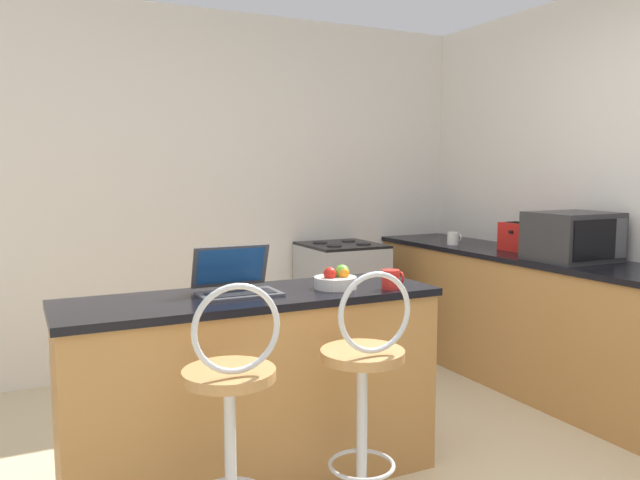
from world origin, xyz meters
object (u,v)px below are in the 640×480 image
bar_stool_near (232,431)px  toaster (521,237)px  mug_red (391,279)px  microwave (573,237)px  mug_white (453,238)px  bar_stool_far (364,405)px  laptop (236,281)px  stove_range (341,301)px  fruit_bowl (336,280)px

bar_stool_near → toaster: size_ratio=3.74×
mug_red → bar_stool_near: bearing=-158.8°
microwave → mug_white: microwave is taller
bar_stool_far → microwave: bearing=19.0°
laptop → stove_range: bearing=47.8°
laptop → toaster: (2.24, 0.54, 0.04)m
mug_red → mug_white: size_ratio=1.00×
laptop → mug_red: bearing=-18.6°
bar_stool_near → stove_range: (1.56, 2.06, -0.06)m
laptop → toaster: laptop is taller
mug_red → mug_white: mug_white is taller
microwave → mug_red: microwave is taller
stove_range → bar_stool_far: bearing=-116.0°
toaster → stove_range: toaster is taller
toaster → mug_red: bearing=-153.5°
bar_stool_far → mug_white: bar_stool_far is taller
bar_stool_far → toaster: 2.26m
toaster → mug_white: toaster is taller
bar_stool_near → mug_red: size_ratio=10.36×
stove_range → mug_red: (-0.66, -1.71, 0.49)m
laptop → stove_range: (1.35, 1.48, -0.50)m
bar_stool_far → toaster: (1.90, 1.13, 0.48)m
bar_stool_far → microwave: 2.04m
microwave → mug_red: (-1.51, -0.29, -0.10)m
mug_white → fruit_bowl: fruit_bowl is taller
bar_stool_far → fruit_bowl: bar_stool_far is taller
laptop → mug_white: 2.32m
bar_stool_near → mug_white: bar_stool_near is taller
laptop → mug_white: size_ratio=3.49×
laptop → mug_red: (0.69, -0.23, -0.01)m
stove_range → fruit_bowl: bearing=-119.1°
bar_stool_near → laptop: bearing=69.4°
toaster → fruit_bowl: (-1.78, -0.65, -0.06)m
bar_stool_near → bar_stool_far: size_ratio=1.00×
microwave → bar_stool_far: bearing=-161.0°
mug_red → bar_stool_far: bearing=-134.7°
microwave → mug_red: bearing=-169.1°
laptop → mug_red: 0.72m
microwave → fruit_bowl: 1.74m
bar_stool_near → stove_range: bearing=52.9°
mug_red → mug_white: 1.88m
bar_stool_near → stove_range: bar_stool_near is taller
toaster → fruit_bowl: bearing=-160.0°
microwave → mug_white: size_ratio=4.79×
laptop → stove_range: 2.06m
stove_range → mug_white: mug_white is taller
microwave → toaster: bearing=84.5°
stove_range → fruit_bowl: size_ratio=4.48×
fruit_bowl → laptop: bearing=167.3°
stove_range → fruit_bowl: fruit_bowl is taller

